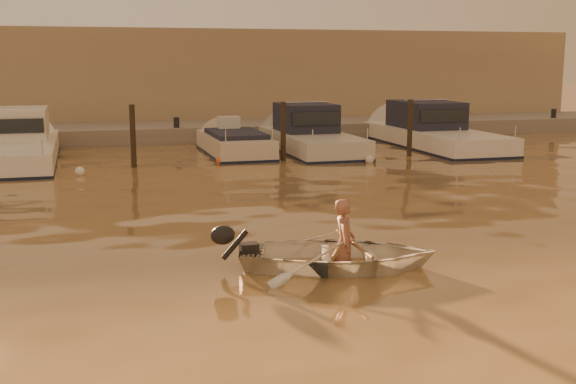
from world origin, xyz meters
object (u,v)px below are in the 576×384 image
object	(u,v)px
waterfront_building	(116,80)
moored_boat_5	(435,131)
moored_boat_2	(14,144)
moored_boat_3	(235,148)
person	(344,243)
moored_boat_4	(311,135)
dinghy	(338,255)

from	to	relation	value
waterfront_building	moored_boat_5	bearing A→B (deg)	-43.40
moored_boat_2	moored_boat_3	distance (m)	7.55
person	waterfront_building	xyz separation A→B (m)	(-2.29, 25.82, 1.97)
moored_boat_5	waterfront_building	world-z (taller)	waterfront_building
moored_boat_3	moored_boat_5	xyz separation A→B (m)	(8.06, 0.00, 0.40)
moored_boat_3	moored_boat_5	bearing A→B (deg)	0.00
moored_boat_3	moored_boat_5	size ratio (longest dim) A/B	0.65
moored_boat_5	waterfront_building	xyz separation A→B (m)	(-11.63, 11.00, 1.77)
moored_boat_5	moored_boat_4	bearing A→B (deg)	180.00
person	waterfront_building	size ratio (longest dim) A/B	0.03
person	moored_boat_4	bearing A→B (deg)	1.42
moored_boat_5	waterfront_building	size ratio (longest dim) A/B	0.19
person	waterfront_building	bearing A→B (deg)	22.35
dinghy	person	size ratio (longest dim) A/B	2.22
moored_boat_3	person	bearing A→B (deg)	-94.95
dinghy	moored_boat_5	bearing A→B (deg)	-15.27
moored_boat_4	moored_boat_5	xyz separation A→B (m)	(5.13, 0.00, 0.00)
moored_boat_2	moored_boat_4	xyz separation A→B (m)	(10.47, 0.00, 0.00)
moored_boat_4	moored_boat_5	size ratio (longest dim) A/B	0.84
dinghy	moored_boat_3	world-z (taller)	moored_boat_3
dinghy	moored_boat_5	xyz separation A→B (m)	(9.44, 14.79, 0.41)
moored_boat_2	waterfront_building	world-z (taller)	waterfront_building
person	moored_boat_5	size ratio (longest dim) A/B	0.16
moored_boat_2	moored_boat_5	bearing A→B (deg)	0.00
moored_boat_5	moored_boat_2	bearing A→B (deg)	180.00
moored_boat_4	waterfront_building	bearing A→B (deg)	120.59
moored_boat_3	moored_boat_4	distance (m)	2.95
moored_boat_2	moored_boat_5	xyz separation A→B (m)	(15.60, 0.00, 0.00)
dinghy	moored_boat_3	size ratio (longest dim) A/B	0.56
person	moored_boat_4	distance (m)	15.40
moored_boat_2	moored_boat_5	world-z (taller)	same
person	moored_boat_2	bearing A→B (deg)	40.17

